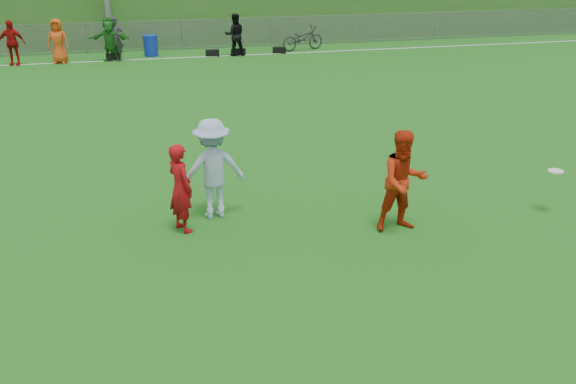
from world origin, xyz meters
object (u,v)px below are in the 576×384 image
object	(u,v)px
player_blue	(213,169)
frisbee	(556,171)
player_red_left	(180,188)
recycling_bin	(151,46)
bicycle	(303,38)
player_red_center	(404,181)

from	to	relation	value
player_blue	frisbee	bearing A→B (deg)	160.83
player_red_left	frisbee	bearing A→B (deg)	-124.23
recycling_bin	bicycle	bearing A→B (deg)	-1.30
player_blue	recycling_bin	size ratio (longest dim) A/B	2.14
frisbee	player_blue	bearing A→B (deg)	167.76
player_red_center	bicycle	size ratio (longest dim) A/B	0.91
player_blue	player_red_left	bearing A→B (deg)	30.31
player_red_left	frisbee	distance (m)	6.66
recycling_bin	bicycle	distance (m)	6.43
player_blue	recycling_bin	distance (m)	16.64
player_blue	frisbee	xyz separation A→B (m)	(6.00, -1.30, -0.10)
player_blue	bicycle	bearing A→B (deg)	-117.05
recycling_bin	player_red_center	bearing A→B (deg)	-79.11
player_blue	frisbee	world-z (taller)	player_blue
frisbee	bicycle	bearing A→B (deg)	89.88
player_red_left	player_red_center	bearing A→B (deg)	-130.07
player_red_center	player_blue	bearing A→B (deg)	155.77
frisbee	recycling_bin	bearing A→B (deg)	109.63
player_red_center	recycling_bin	world-z (taller)	player_red_center
player_blue	bicycle	world-z (taller)	player_blue
bicycle	player_red_left	bearing A→B (deg)	143.35
player_red_center	player_red_left	bearing A→B (deg)	165.97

